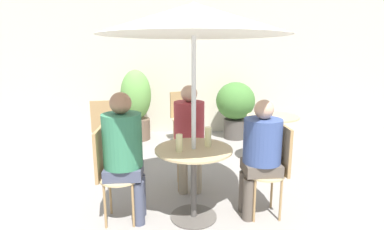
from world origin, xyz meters
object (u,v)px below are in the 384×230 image
Objects in this scene: cafe_table_near at (194,168)px; bistro_chair_0 at (275,163)px; bistro_chair_1 at (188,141)px; beer_glass_1 at (208,137)px; cafe_table_far at (272,129)px; seated_person_2 at (124,148)px; seated_person_0 at (260,149)px; beer_glass_0 at (179,143)px; bistro_chair_4 at (104,124)px; bistro_chair_2 at (109,168)px; potted_plant_1 at (235,105)px; bistro_chair_3 at (181,113)px; potted_plant_0 at (136,103)px; seated_person_1 at (189,129)px; umbrella at (194,20)px.

cafe_table_near is 0.82m from bistro_chair_0.
bistro_chair_1 is 4.82× the size of beer_glass_1.
bistro_chair_0 reaches higher than cafe_table_far.
cafe_table_near is 0.59× the size of seated_person_2.
beer_glass_1 is (-0.52, 0.05, 0.12)m from seated_person_0.
seated_person_2 is at bearing 173.66° from beer_glass_0.
bistro_chair_4 is (-1.31, 1.76, 0.03)m from cafe_table_near.
seated_person_0 is at bearing -90.00° from bistro_chair_2.
seated_person_0 is (0.66, 0.02, 0.18)m from cafe_table_near.
cafe_table_near is 0.82m from bistro_chair_2.
cafe_table_near is 0.69× the size of potted_plant_1.
beer_glass_0 is (-0.03, -2.69, 0.26)m from bistro_chair_3.
bistro_chair_3 is at bearing -167.30° from potted_plant_1.
bistro_chair_3 is 0.89m from potted_plant_0.
bistro_chair_1 is at bearing 82.84° from beer_glass_0.
potted_plant_1 reaches higher than cafe_table_near.
seated_person_2 reaches higher than bistro_chair_0.
seated_person_2 reaches higher than seated_person_0.
potted_plant_0 is (-1.11, 2.78, -0.13)m from beer_glass_1.
potted_plant_0 is at bearing -117.02° from bistro_chair_4.
seated_person_0 reaches higher than bistro_chair_3.
seated_person_0 is at bearing -95.48° from potted_plant_1.
cafe_table_far is 0.80× the size of bistro_chair_3.
potted_plant_1 is at bearing -0.14° from potted_plant_0.
beer_glass_0 is at bearing -74.40° from potted_plant_0.
bistro_chair_2 is 5.65× the size of beer_glass_0.
cafe_table_far is 0.58× the size of seated_person_2.
bistro_chair_0 is 4.82× the size of beer_glass_1.
beer_glass_1 is (0.26, -2.54, 0.27)m from bistro_chair_3.
bistro_chair_2 reaches higher than cafe_table_far.
bistro_chair_4 is at bearing 141.87° from bistro_chair_1.
seated_person_1 is 0.76m from beer_glass_0.
bistro_chair_4 is 0.86× the size of potted_plant_1.
beer_glass_0 is (-0.81, -0.10, 0.11)m from seated_person_0.
potted_plant_1 is (0.96, 2.03, 0.10)m from bistro_chair_1.
umbrella is (-0.82, -0.03, 1.38)m from bistro_chair_0.
potted_plant_0 is at bearing 111.31° from seated_person_1.
seated_person_0 reaches higher than bistro_chair_1.
bistro_chair_4 reaches higher than beer_glass_0.
potted_plant_0 is (-1.78, 2.83, 0.14)m from bistro_chair_0.
bistro_chair_2 is at bearing -174.26° from beer_glass_1.
potted_plant_0 is at bearing -149.71° from bistro_chair_0.
bistro_chair_1 is 1.00× the size of bistro_chair_3.
beer_glass_1 is 0.18× the size of potted_plant_1.
bistro_chair_3 is at bearing 90.86° from bistro_chair_1.
seated_person_0 is 7.23× the size of beer_glass_0.
bistro_chair_2 is 1.85m from bistro_chair_4.
beer_glass_1 reaches higher than beer_glass_0.
beer_glass_1 is 0.15× the size of potted_plant_0.
seated_person_0 is 0.94m from seated_person_1.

